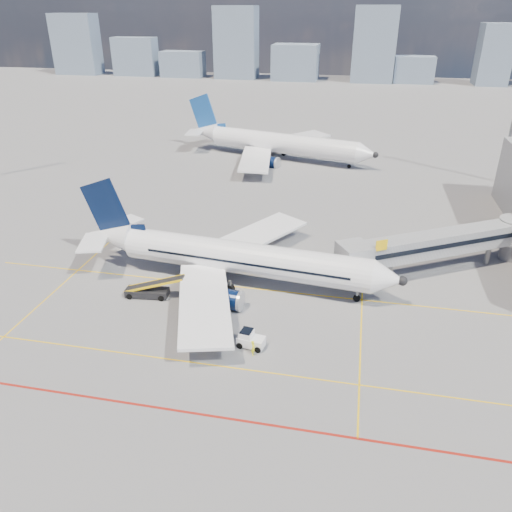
# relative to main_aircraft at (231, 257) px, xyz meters

# --- Properties ---
(ground) EXTENTS (420.00, 420.00, 0.00)m
(ground) POSITION_rel_main_aircraft_xyz_m (0.97, -9.07, -3.22)
(ground) COLOR gray
(ground) RESTS_ON ground
(apron_markings) EXTENTS (90.00, 35.12, 0.01)m
(apron_markings) POSITION_rel_main_aircraft_xyz_m (0.39, -12.98, -3.22)
(apron_markings) COLOR yellow
(apron_markings) RESTS_ON ground
(jet_bridge) EXTENTS (23.55, 15.78, 6.30)m
(jet_bridge) POSITION_rel_main_aircraft_xyz_m (24.48, 7.85, 0.52)
(jet_bridge) COLOR #9B9EA3
(jet_bridge) RESTS_ON ground
(distant_skyline) EXTENTS (256.04, 15.50, 29.55)m
(distant_skyline) POSITION_rel_main_aircraft_xyz_m (-4.05, 180.93, 8.31)
(distant_skyline) COLOR slate
(distant_skyline) RESTS_ON ground
(main_aircraft) EXTENTS (38.12, 33.17, 11.15)m
(main_aircraft) POSITION_rel_main_aircraft_xyz_m (0.00, 0.00, 0.00)
(main_aircraft) COLOR white
(main_aircraft) RESTS_ON ground
(second_aircraft) EXTENTS (42.07, 36.03, 12.51)m
(second_aircraft) POSITION_rel_main_aircraft_xyz_m (-4.02, 53.49, -0.01)
(second_aircraft) COLOR white
(second_aircraft) RESTS_ON ground
(baggage_tug) EXTENTS (2.68, 1.85, 1.73)m
(baggage_tug) POSITION_rel_main_aircraft_xyz_m (4.72, -11.68, -2.39)
(baggage_tug) COLOR white
(baggage_tug) RESTS_ON ground
(cargo_dolly) EXTENTS (4.47, 3.19, 2.24)m
(cargo_dolly) POSITION_rel_main_aircraft_xyz_m (-0.26, -11.21, -1.99)
(cargo_dolly) COLOR black
(cargo_dolly) RESTS_ON ground
(belt_loader) EXTENTS (6.80, 2.24, 2.74)m
(belt_loader) POSITION_rel_main_aircraft_xyz_m (-8.14, -5.09, -2.51)
(belt_loader) COLOR black
(belt_loader) RESTS_ON ground
(ramp_worker) EXTENTS (0.41, 0.59, 1.54)m
(ramp_worker) POSITION_rel_main_aircraft_xyz_m (5.30, -12.87, -2.45)
(ramp_worker) COLOR #F9F31A
(ramp_worker) RESTS_ON ground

